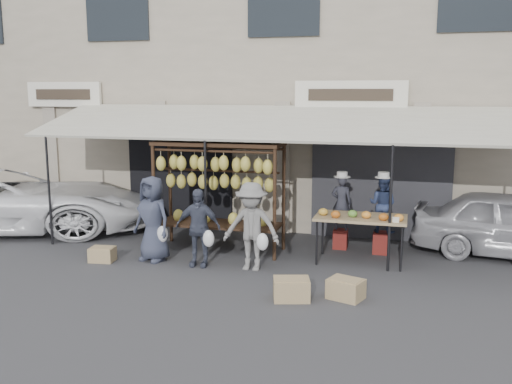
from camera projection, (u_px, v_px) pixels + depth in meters
The scene contains 15 objects.
ground_plane at pixel (238, 279), 9.92m from camera, with size 90.00×90.00×0.00m, color #2D2D30.
shophouse at pixel (307, 75), 15.45m from camera, with size 24.00×6.15×7.30m.
awning at pixel (270, 124), 11.63m from camera, with size 10.00×2.35×2.92m.
banana_rack at pixel (218, 175), 11.40m from camera, with size 2.60×0.90×2.24m.
produce_table at pixel (360, 218), 10.70m from camera, with size 1.70×0.90×1.04m.
vendor_left at pixel (341, 203), 11.70m from camera, with size 0.41×0.27×1.14m, color #2D2E38.
vendor_right at pixel (382, 204), 11.32m from camera, with size 0.55×0.43×1.14m, color navy.
customer_left at pixel (153, 219), 10.89m from camera, with size 0.80×0.52×1.65m, color #33384B.
customer_mid at pixel (198, 227), 10.57m from camera, with size 0.86×0.36×1.47m, color #3D4354.
customer_right at pixel (251, 227), 10.32m from camera, with size 1.04×0.60×1.62m, color slate.
stool_left at pixel (340, 239), 11.83m from camera, with size 0.29×0.29×0.40m, color maroon.
stool_right at pixel (381, 243), 11.46m from camera, with size 0.31×0.31×0.44m, color maroon.
crate_near_a at pixel (291, 289), 8.93m from camera, with size 0.56×0.42×0.33m, color tan.
crate_near_b at pixel (346, 289), 8.97m from camera, with size 0.52×0.40×0.31m, color tan.
crate_far at pixel (102, 254), 10.94m from camera, with size 0.45×0.35×0.27m, color tan.
Camera 1 is at (2.81, -9.08, 3.23)m, focal length 40.00 mm.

